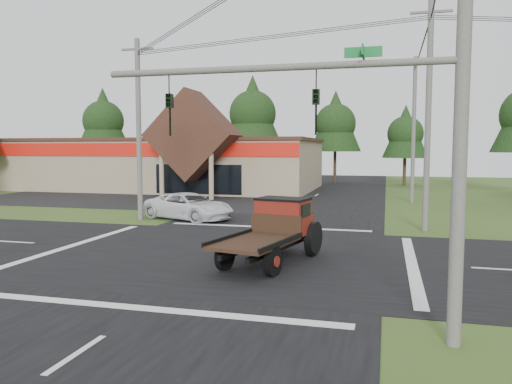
% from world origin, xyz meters
% --- Properties ---
extents(ground, '(120.00, 120.00, 0.00)m').
position_xyz_m(ground, '(0.00, 0.00, 0.00)').
color(ground, '#2D481A').
rests_on(ground, ground).
extents(road_ns, '(12.00, 120.00, 0.02)m').
position_xyz_m(road_ns, '(0.00, 0.00, 0.01)').
color(road_ns, black).
rests_on(road_ns, ground).
extents(road_ew, '(120.00, 12.00, 0.02)m').
position_xyz_m(road_ew, '(0.00, 0.00, 0.01)').
color(road_ew, black).
rests_on(road_ew, ground).
extents(parking_apron, '(28.00, 14.00, 0.02)m').
position_xyz_m(parking_apron, '(-14.00, 19.00, 0.01)').
color(parking_apron, black).
rests_on(parking_apron, ground).
extents(cvs_building, '(30.40, 18.20, 9.19)m').
position_xyz_m(cvs_building, '(-15.70, 29.57, 2.78)').
color(cvs_building, tan).
rests_on(cvs_building, ground).
extents(traffic_signal_mast, '(8.12, 0.24, 7.00)m').
position_xyz_m(traffic_signal_mast, '(5.82, -7.50, 4.43)').
color(traffic_signal_mast, '#595651').
rests_on(traffic_signal_mast, ground).
extents(utility_pole_nr, '(2.00, 0.30, 11.00)m').
position_xyz_m(utility_pole_nr, '(7.50, -7.50, 5.64)').
color(utility_pole_nr, '#595651').
rests_on(utility_pole_nr, ground).
extents(utility_pole_nw, '(2.00, 0.30, 10.50)m').
position_xyz_m(utility_pole_nw, '(-8.00, 8.00, 5.39)').
color(utility_pole_nw, '#595651').
rests_on(utility_pole_nw, ground).
extents(utility_pole_ne, '(2.00, 0.30, 11.50)m').
position_xyz_m(utility_pole_ne, '(8.00, 8.00, 5.89)').
color(utility_pole_ne, '#595651').
rests_on(utility_pole_ne, ground).
extents(utility_pole_n, '(2.00, 0.30, 11.20)m').
position_xyz_m(utility_pole_n, '(8.00, 22.00, 5.74)').
color(utility_pole_n, '#595651').
rests_on(utility_pole_n, ground).
extents(tree_row_a, '(6.72, 6.72, 12.12)m').
position_xyz_m(tree_row_a, '(-30.00, 40.00, 8.05)').
color(tree_row_a, '#332316').
rests_on(tree_row_a, ground).
extents(tree_row_b, '(5.60, 5.60, 10.10)m').
position_xyz_m(tree_row_b, '(-20.00, 42.00, 6.70)').
color(tree_row_b, '#332316').
rests_on(tree_row_b, ground).
extents(tree_row_c, '(7.28, 7.28, 13.13)m').
position_xyz_m(tree_row_c, '(-10.00, 41.00, 8.72)').
color(tree_row_c, '#332316').
rests_on(tree_row_c, ground).
extents(tree_row_d, '(6.16, 6.16, 11.11)m').
position_xyz_m(tree_row_d, '(0.00, 42.00, 7.38)').
color(tree_row_d, '#332316').
rests_on(tree_row_d, ground).
extents(tree_row_e, '(5.04, 5.04, 9.09)m').
position_xyz_m(tree_row_e, '(8.00, 40.00, 6.03)').
color(tree_row_e, '#332316').
rests_on(tree_row_e, ground).
extents(antique_flatbed_truck, '(3.37, 5.98, 2.36)m').
position_xyz_m(antique_flatbed_truck, '(1.98, -1.08, 1.18)').
color(antique_flatbed_truck, '#621E0E').
rests_on(antique_flatbed_truck, ground).
extents(white_pickup, '(6.21, 4.45, 1.57)m').
position_xyz_m(white_pickup, '(-5.24, 8.81, 0.79)').
color(white_pickup, white).
rests_on(white_pickup, ground).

